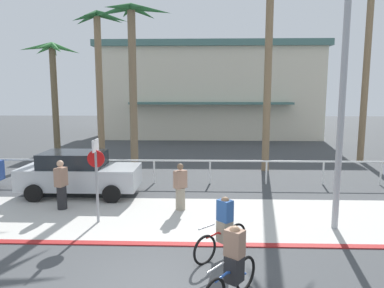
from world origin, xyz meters
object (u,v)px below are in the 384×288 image
Objects in this scene: palm_tree_1 at (53,73)px; cyclist_blue_1 at (233,265)px; stop_sign_bike_lane at (96,169)px; palm_tree_5 at (368,34)px; car_silver_1 at (79,173)px; palm_tree_2 at (99,53)px; pedestrian_1 at (61,187)px; palm_tree_3 at (133,52)px; streetlight_curb at (347,80)px; pedestrian_0 at (180,189)px; cyclist_red_0 at (223,228)px; palm_tree_4 at (270,29)px.

cyclist_blue_1 is (9.12, -14.13, -4.29)m from palm_tree_1.
stop_sign_bike_lane is 5.57m from cyclist_blue_1.
palm_tree_5 is 16.64m from car_silver_1.
palm_tree_2 is 4.80× the size of pedestrian_1.
palm_tree_3 is (2.29, -2.62, -0.22)m from palm_tree_2.
palm_tree_2 reaches higher than cyclist_blue_1.
palm_tree_5 is at bearing 40.00° from stop_sign_bike_lane.
stop_sign_bike_lane is 7.51m from streetlight_curb.
palm_tree_3 reaches higher than cyclist_blue_1.
palm_tree_3 is 6.22m from car_silver_1.
palm_tree_1 is (-5.35, 10.15, 3.31)m from stop_sign_bike_lane.
stop_sign_bike_lane reaches higher than pedestrian_1.
palm_tree_1 is 17.36m from cyclist_blue_1.
palm_tree_3 is 4.93× the size of pedestrian_0.
stop_sign_bike_lane reaches higher than cyclist_red_0.
palm_tree_1 is 3.94× the size of pedestrian_1.
pedestrian_0 is at bearing -48.83° from palm_tree_1.
pedestrian_0 is (2.43, 1.25, -0.95)m from stop_sign_bike_lane.
palm_tree_2 is 5.08× the size of pedestrian_0.
car_silver_1 reaches higher than cyclist_blue_1.
cyclist_blue_1 is 0.89× the size of pedestrian_1.
palm_tree_5 reaches higher than streetlight_curb.
palm_tree_2 reaches higher than cyclist_red_0.
cyclist_blue_1 is 5.40m from pedestrian_0.
palm_tree_1 is at bearing 139.30° from streetlight_curb.
palm_tree_3 reaches higher than stop_sign_bike_lane.
cyclist_red_0 is 3.59m from pedestrian_0.
pedestrian_0 is at bearing 27.25° from stop_sign_bike_lane.
palm_tree_4 is at bearing 38.75° from pedestrian_1.
pedestrian_1 is at bearing -91.04° from car_silver_1.
palm_tree_5 reaches higher than palm_tree_3.
car_silver_1 is at bearing 118.49° from stop_sign_bike_lane.
car_silver_1 is (-8.57, 3.34, -3.41)m from streetlight_curb.
pedestrian_0 is 0.94× the size of pedestrian_1.
palm_tree_4 is 2.18× the size of car_silver_1.
palm_tree_4 is 6.39× the size of cyclist_blue_1.
car_silver_1 is (3.81, -7.31, -4.12)m from palm_tree_1.
pedestrian_1 is at bearing -84.23° from palm_tree_2.
pedestrian_1 is (-0.03, -1.66, -0.09)m from car_silver_1.
cyclist_red_0 is (5.23, -4.94, -0.18)m from car_silver_1.
palm_tree_1 is 4.45× the size of cyclist_blue_1.
streetlight_curb reaches higher than car_silver_1.
palm_tree_5 is (5.76, 2.63, 0.13)m from palm_tree_4.
cyclist_red_0 is (6.06, -11.14, -5.28)m from palm_tree_2.
palm_tree_1 is at bearing 117.79° from stop_sign_bike_lane.
stop_sign_bike_lane is 0.32× the size of palm_tree_3.
palm_tree_1 is 0.66× the size of palm_tree_5.
palm_tree_4 is (6.40, 1.10, 1.15)m from palm_tree_3.
palm_tree_2 is 0.85× the size of palm_tree_4.
pedestrian_0 is 4.00m from pedestrian_1.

